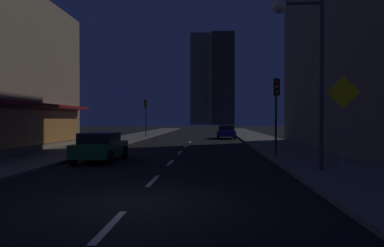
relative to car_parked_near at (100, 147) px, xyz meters
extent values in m
cube|color=black|center=(3.60, 23.19, -0.79)|extent=(78.00, 136.00, 0.10)
cube|color=#605E59|center=(10.60, 23.19, -0.67)|extent=(4.00, 76.00, 0.15)
cube|color=#605E59|center=(-3.40, 23.19, -0.67)|extent=(4.00, 76.00, 0.15)
cube|color=silver|center=(3.60, -10.81, -0.73)|extent=(0.16, 2.20, 0.01)
cube|color=silver|center=(3.60, -5.61, -0.73)|extent=(0.16, 2.20, 0.01)
cube|color=silver|center=(3.60, -0.41, -0.73)|extent=(0.16, 2.20, 0.01)
cube|color=silver|center=(3.60, 4.79, -0.73)|extent=(0.16, 2.20, 0.01)
cube|color=silver|center=(3.60, 9.99, -0.73)|extent=(0.16, 2.20, 0.01)
cube|color=silver|center=(3.60, 15.19, -0.73)|extent=(0.16, 2.20, 0.01)
cube|color=#D88C3F|center=(-5.40, 2.84, 0.86)|extent=(0.10, 16.21, 2.20)
cube|color=maroon|center=(-5.00, 2.84, 2.26)|extent=(0.90, 16.81, 0.20)
cube|color=#645F4B|center=(1.49, 128.74, 17.58)|extent=(8.95, 8.39, 36.63)
cube|color=#363328|center=(9.87, 120.66, 16.99)|extent=(8.78, 5.97, 35.47)
cube|color=#1E722D|center=(0.00, 0.05, -0.13)|extent=(1.80, 4.20, 0.65)
cube|color=black|center=(0.00, -0.15, 0.43)|extent=(1.64, 2.00, 0.55)
cylinder|color=black|center=(-0.88, 1.45, -0.40)|extent=(0.22, 0.68, 0.68)
cylinder|color=black|center=(0.88, 1.45, -0.40)|extent=(0.22, 0.68, 0.68)
cylinder|color=black|center=(-0.88, -1.35, -0.40)|extent=(0.22, 0.68, 0.68)
cylinder|color=black|center=(0.88, -1.35, -0.40)|extent=(0.22, 0.68, 0.68)
sphere|color=white|center=(-0.55, 2.10, -0.08)|extent=(0.18, 0.18, 0.18)
sphere|color=white|center=(0.55, 2.10, -0.08)|extent=(0.18, 0.18, 0.18)
cube|color=navy|center=(7.20, 21.66, -0.13)|extent=(1.80, 4.20, 0.65)
cube|color=black|center=(7.20, 21.46, 0.43)|extent=(1.64, 2.00, 0.55)
cylinder|color=black|center=(6.32, 23.06, -0.40)|extent=(0.22, 0.68, 0.68)
cylinder|color=black|center=(8.08, 23.06, -0.40)|extent=(0.22, 0.68, 0.68)
cylinder|color=black|center=(6.32, 20.26, -0.40)|extent=(0.22, 0.68, 0.68)
cylinder|color=black|center=(8.08, 20.26, -0.40)|extent=(0.22, 0.68, 0.68)
sphere|color=white|center=(6.65, 23.71, -0.08)|extent=(0.18, 0.18, 0.18)
sphere|color=white|center=(7.75, 23.71, -0.08)|extent=(0.18, 0.18, 0.18)
cylinder|color=#B2B2B2|center=(-2.30, 8.03, -0.32)|extent=(0.22, 0.22, 0.55)
sphere|color=#B2B2B2|center=(-2.30, 8.03, -0.04)|extent=(0.21, 0.21, 0.21)
cylinder|color=#B2B2B2|center=(-2.30, 8.03, -0.56)|extent=(0.30, 0.30, 0.06)
cylinder|color=#B2B2B2|center=(-2.46, 8.03, -0.29)|extent=(0.10, 0.10, 0.10)
cylinder|color=#B2B2B2|center=(-2.14, 8.03, -0.29)|extent=(0.10, 0.10, 0.10)
cylinder|color=#2D2D2D|center=(9.10, 1.95, 1.51)|extent=(0.12, 0.12, 4.20)
cube|color=black|center=(9.10, 1.75, 3.11)|extent=(0.32, 0.24, 0.90)
sphere|color=red|center=(9.10, 1.62, 3.39)|extent=(0.18, 0.18, 0.18)
sphere|color=#F2B20C|center=(9.10, 1.62, 3.11)|extent=(0.18, 0.18, 0.18)
sphere|color=#19D833|center=(9.10, 1.62, 2.83)|extent=(0.18, 0.18, 0.18)
cylinder|color=#2D2D2D|center=(-1.90, 22.77, 1.51)|extent=(0.12, 0.12, 4.20)
cube|color=black|center=(-1.90, 22.57, 3.11)|extent=(0.32, 0.24, 0.90)
sphere|color=red|center=(-1.90, 22.44, 3.39)|extent=(0.18, 0.18, 0.18)
sphere|color=#F2B20C|center=(-1.90, 22.44, 3.11)|extent=(0.18, 0.18, 0.18)
sphere|color=#19D833|center=(-1.90, 22.44, 2.83)|extent=(0.18, 0.18, 0.18)
cylinder|color=#38383D|center=(9.80, -3.83, 2.66)|extent=(0.16, 0.16, 6.50)
cylinder|color=#38383D|center=(9.00, -3.83, 5.81)|extent=(1.60, 0.12, 0.12)
sphere|color=#FCF7CC|center=(8.20, -3.83, 5.71)|extent=(0.56, 0.56, 0.56)
cylinder|color=slate|center=(9.20, -7.73, 0.61)|extent=(0.08, 0.08, 2.40)
cube|color=yellow|center=(9.20, -7.76, 2.11)|extent=(0.91, 0.03, 0.91)
camera|label=1|loc=(5.61, -17.75, 1.37)|focal=33.50mm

